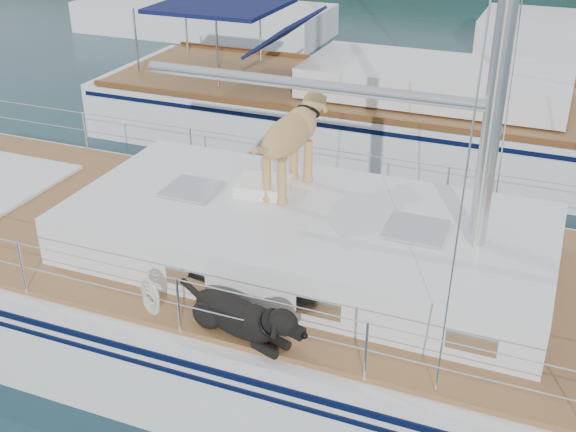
% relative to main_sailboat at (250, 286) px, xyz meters
% --- Properties ---
extents(ground, '(120.00, 120.00, 0.00)m').
position_rel_main_sailboat_xyz_m(ground, '(-0.10, 0.00, -0.68)').
color(ground, black).
rests_on(ground, ground).
extents(main_sailboat, '(12.00, 3.83, 14.01)m').
position_rel_main_sailboat_xyz_m(main_sailboat, '(0.00, 0.00, 0.00)').
color(main_sailboat, white).
rests_on(main_sailboat, ground).
extents(neighbor_sailboat, '(11.00, 3.50, 13.30)m').
position_rel_main_sailboat_xyz_m(neighbor_sailboat, '(-0.34, 6.62, -0.06)').
color(neighbor_sailboat, white).
rests_on(neighbor_sailboat, ground).
extents(bg_boat_west, '(8.00, 3.00, 11.65)m').
position_rel_main_sailboat_xyz_m(bg_boat_west, '(-8.10, 14.00, -0.24)').
color(bg_boat_west, white).
rests_on(bg_boat_west, ground).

